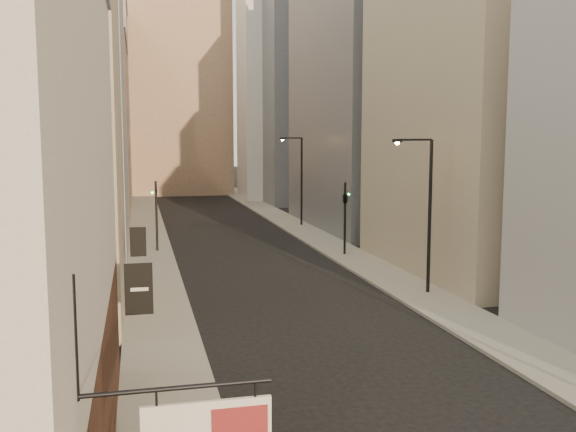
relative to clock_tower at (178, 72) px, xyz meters
The scene contains 15 objects.
sidewalk_left 41.32m from the clock_tower, 98.46° to the right, with size 3.00×140.00×0.15m, color gray.
sidewalk_right 41.64m from the clock_tower, 78.54° to the right, with size 3.00×140.00×0.15m, color gray.
left_bldg_beige 67.60m from the clock_tower, 99.46° to the right, with size 8.00×12.00×16.00m, color #A1947E.
left_bldg_grey 51.76m from the clock_tower, 102.41° to the right, with size 8.00×16.00×20.00m, color #A09FA5.
left_bldg_tan 35.05m from the clock_tower, 108.97° to the right, with size 8.00×18.00×17.00m, color #967258.
left_bldg_wingrid 17.23m from the clock_tower, 132.51° to the right, with size 8.00×20.00×24.00m, color gray.
right_bldg_beige 63.81m from the clock_tower, 78.16° to the right, with size 8.00×16.00×20.00m, color #A1947E.
right_bldg_wingrid 44.21m from the clock_tower, 72.80° to the right, with size 8.00×20.00×26.00m, color gray.
highrise 24.93m from the clock_tower, 36.38° to the right, with size 21.00×23.00×51.20m.
clock_tower is the anchor object (origin of this frame).
white_tower 17.83m from the clock_tower, 51.84° to the right, with size 8.00×8.00×41.50m.
streetlamp_mid 68.76m from the clock_tower, 83.38° to the right, with size 2.07×0.44×7.90m.
streetlamp_far 43.41m from the clock_tower, 78.94° to the right, with size 2.11×0.22×8.03m.
traffic_light_left 53.57m from the clock_tower, 95.60° to the right, with size 0.54×0.43×5.00m.
traffic_light_right 57.90m from the clock_tower, 82.56° to the right, with size 0.66×0.65×5.00m.
Camera 1 is at (-7.25, -4.51, 7.88)m, focal length 40.00 mm.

